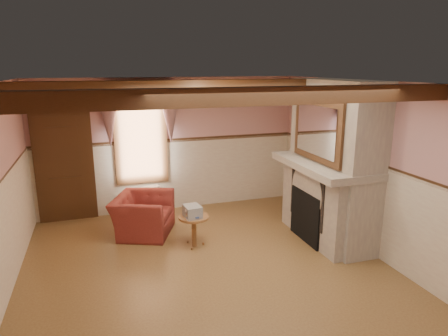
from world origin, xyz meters
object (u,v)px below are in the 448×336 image
object	(u,v)px
oil_lamp	(305,146)
armchair	(143,215)
bowl	(318,156)
mantel_clock	(302,147)
side_table	(194,231)
radiator	(144,202)

from	to	relation	value
oil_lamp	armchair	bearing A→B (deg)	170.14
bowl	mantel_clock	world-z (taller)	mantel_clock
armchair	bowl	distance (m)	3.34
side_table	mantel_clock	xyz separation A→B (m)	(2.24, 0.43, 1.25)
side_table	radiator	distance (m)	1.84
armchair	bowl	bearing A→B (deg)	-85.24
armchair	radiator	size ratio (longest dim) A/B	1.58
armchair	radiator	distance (m)	0.91
armchair	oil_lamp	size ratio (longest dim) A/B	3.95
armchair	side_table	distance (m)	1.13
radiator	bowl	size ratio (longest dim) A/B	1.99
mantel_clock	oil_lamp	bearing A→B (deg)	-90.00
armchair	bowl	world-z (taller)	bowl
radiator	mantel_clock	world-z (taller)	mantel_clock
side_table	radiator	size ratio (longest dim) A/B	0.79
oil_lamp	radiator	bearing A→B (deg)	153.75
mantel_clock	oil_lamp	size ratio (longest dim) A/B	0.86
bowl	side_table	bearing A→B (deg)	176.11
side_table	oil_lamp	xyz separation A→B (m)	(2.24, 0.31, 1.29)
armchair	mantel_clock	size ratio (longest dim) A/B	4.61
bowl	oil_lamp	bearing A→B (deg)	90.00
radiator	bowl	bearing A→B (deg)	-50.18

